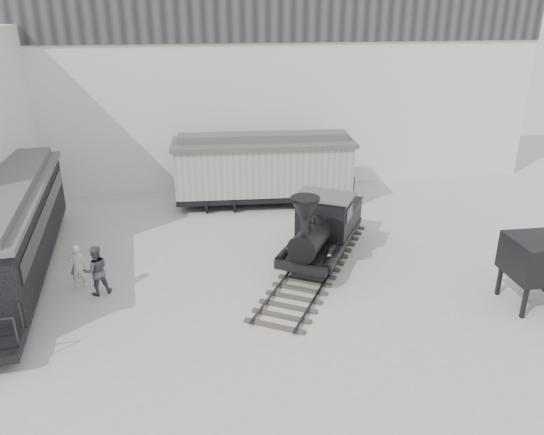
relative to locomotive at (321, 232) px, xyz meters
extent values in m
plane|color=#9E9E9B|center=(-1.99, -3.99, -1.27)|extent=(90.00, 90.00, 0.00)
cube|color=silver|center=(-1.99, 11.01, 4.23)|extent=(34.00, 2.40, 11.00)
cube|color=#232326|center=(-1.99, 9.76, 8.23)|extent=(34.00, 0.12, 3.00)
cube|color=#403B32|center=(-0.39, -0.66, -1.19)|extent=(6.76, 9.47, 0.17)
cube|color=#2D2D30|center=(-1.05, -0.28, -1.13)|extent=(5.00, 8.44, 0.06)
cube|color=#2D2D30|center=(0.27, -1.05, -1.13)|extent=(5.00, 8.44, 0.06)
cylinder|color=black|center=(-1.37, -0.70, -0.52)|extent=(0.70, 1.07, 1.16)
cylinder|color=black|center=(0.05, -1.54, -0.52)|extent=(0.70, 1.07, 1.16)
cylinder|color=black|center=(-0.67, 0.48, -0.52)|extent=(0.70, 1.07, 1.16)
cylinder|color=black|center=(0.75, -0.35, -0.52)|extent=(0.70, 1.07, 1.16)
cube|color=black|center=(-0.31, -0.53, -0.39)|extent=(3.75, 4.36, 0.30)
cylinder|color=black|center=(-0.69, -1.17, 0.29)|extent=(2.15, 2.63, 1.06)
cylinder|color=black|center=(-1.17, -1.99, 1.11)|extent=(0.38, 0.38, 0.64)
cone|color=black|center=(-1.17, -1.99, 1.80)|extent=(1.39, 1.39, 0.74)
sphere|color=black|center=(-0.47, -0.80, 0.79)|extent=(0.55, 0.55, 0.55)
cube|color=black|center=(0.17, 0.29, 0.58)|extent=(2.50, 2.28, 1.64)
cube|color=#53504F|center=(0.17, 0.29, 1.44)|extent=(2.79, 2.57, 0.08)
cube|color=black|center=(1.14, 1.94, -0.01)|extent=(2.71, 2.79, 0.95)
cylinder|color=black|center=(-3.64, 7.12, -0.87)|extent=(2.04, 0.92, 0.80)
cylinder|color=black|center=(0.95, 6.85, -0.87)|extent=(2.04, 0.92, 0.80)
cube|color=black|center=(-1.35, 6.98, -0.67)|extent=(9.13, 3.03, 0.30)
cube|color=gray|center=(-1.35, 6.98, 0.73)|extent=(9.13, 3.13, 2.50)
cube|color=#53504F|center=(-1.35, 6.98, 2.08)|extent=(9.45, 3.45, 0.20)
cube|color=#53504F|center=(-1.35, 6.98, 2.36)|extent=(8.65, 1.71, 0.36)
cylinder|color=black|center=(-12.37, 4.16, -0.88)|extent=(2.08, 0.94, 0.77)
cube|color=black|center=(-12.04, 0.32, -0.68)|extent=(3.55, 12.85, 0.28)
cube|color=black|center=(-12.09, 0.87, 0.70)|extent=(3.50, 11.21, 2.48)
cube|color=black|center=(-10.79, 0.98, 1.07)|extent=(0.91, 10.26, 0.69)
cube|color=#53504F|center=(-12.09, 0.87, 2.03)|extent=(3.72, 11.59, 0.18)
imported|color=silver|center=(-9.49, -0.72, -0.42)|extent=(0.62, 0.41, 1.71)
imported|color=#4C4C52|center=(-8.72, -1.39, -0.32)|extent=(1.09, 0.96, 1.90)
cube|color=black|center=(5.69, -5.39, -0.69)|extent=(0.13, 0.13, 1.15)
cube|color=black|center=(5.72, -3.82, -0.69)|extent=(0.13, 0.13, 1.15)
cube|color=black|center=(6.65, -4.62, 0.57)|extent=(2.35, 1.94, 1.36)
cone|color=black|center=(6.65, -4.62, -0.27)|extent=(1.82, 1.82, 0.52)
camera|label=1|loc=(-5.19, -19.25, 8.63)|focal=35.00mm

